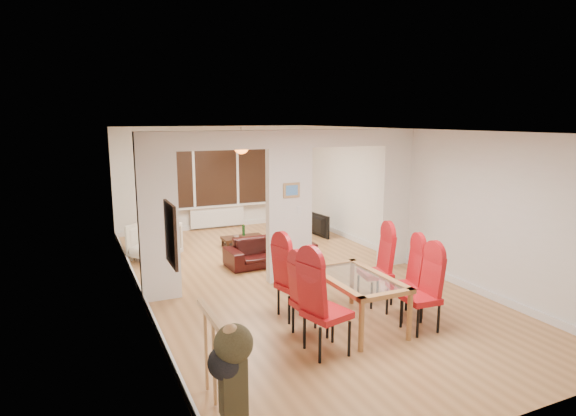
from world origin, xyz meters
TOP-DOWN VIEW (x-y plane):
  - floor at (0.00, 0.00)m, footprint 5.00×9.00m
  - room_walls at (0.00, 0.00)m, footprint 5.00×9.00m
  - divider_wall at (0.00, 0.00)m, footprint 5.00×0.18m
  - bay_window_blinds at (0.00, 4.44)m, footprint 3.00×0.08m
  - radiator at (0.00, 4.40)m, footprint 1.40×0.08m
  - pendant_light at (0.30, 3.30)m, footprint 0.36×0.36m
  - stair_newel at (-2.25, -3.20)m, footprint 0.40×1.20m
  - wall_poster at (-2.47, -2.40)m, footprint 0.04×0.52m
  - pillar_photo at (0.00, -0.10)m, footprint 0.30×0.03m
  - dining_table at (0.04, -2.09)m, footprint 0.82×1.47m
  - dining_chair_la at (-0.71, -2.62)m, footprint 0.57×0.57m
  - dining_chair_lb at (-0.68, -2.13)m, footprint 0.43×0.43m
  - dining_chair_lc at (-0.60, -1.51)m, footprint 0.53×0.53m
  - dining_chair_ra at (0.72, -2.59)m, footprint 0.45×0.45m
  - dining_chair_rb at (0.81, -2.15)m, footprint 0.51×0.51m
  - dining_chair_rc at (0.73, -1.54)m, footprint 0.52×0.52m
  - sofa at (0.08, 1.02)m, footprint 1.77×0.74m
  - armchair at (-1.93, 2.26)m, footprint 1.13×1.13m
  - person at (-1.83, 2.82)m, footprint 0.71×0.54m
  - television at (1.88, 2.63)m, footprint 0.95×0.22m
  - coffee_table at (0.02, 2.48)m, footprint 0.94×0.52m
  - bottle at (0.07, 2.58)m, footprint 0.06×0.06m
  - bowl at (-0.16, 2.38)m, footprint 0.22×0.22m
  - shoes at (0.25, -0.38)m, footprint 0.23×0.25m

SIDE VIEW (x-z plane):
  - floor at x=0.00m, z-range -0.01..0.01m
  - shoes at x=0.25m, z-range 0.00..0.10m
  - coffee_table at x=0.02m, z-range 0.00..0.21m
  - bowl at x=-0.16m, z-range 0.21..0.26m
  - sofa at x=0.08m, z-range 0.00..0.51m
  - television at x=1.88m, z-range 0.00..0.54m
  - radiator at x=0.00m, z-range 0.05..0.55m
  - bottle at x=0.07m, z-range 0.21..0.46m
  - dining_table at x=0.04m, z-range 0.00..0.69m
  - armchair at x=-1.93m, z-range 0.00..0.74m
  - dining_chair_lb at x=-0.68m, z-range 0.00..1.03m
  - dining_chair_ra at x=0.72m, z-range 0.00..1.05m
  - dining_chair_rb at x=0.81m, z-range 0.00..1.06m
  - stair_newel at x=-2.25m, z-range 0.00..1.10m
  - dining_chair_rc at x=0.73m, z-range 0.00..1.10m
  - dining_chair_lc at x=-0.60m, z-range 0.00..1.11m
  - dining_chair_la at x=-0.71m, z-range 0.00..1.18m
  - person at x=-1.83m, z-range 0.00..1.75m
  - room_walls at x=0.00m, z-range 0.00..2.60m
  - divider_wall at x=0.00m, z-range 0.00..2.60m
  - bay_window_blinds at x=0.00m, z-range 0.60..2.40m
  - wall_poster at x=-2.47m, z-range 1.27..1.94m
  - pillar_photo at x=0.00m, z-range 1.48..1.73m
  - pendant_light at x=0.30m, z-range 1.97..2.33m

